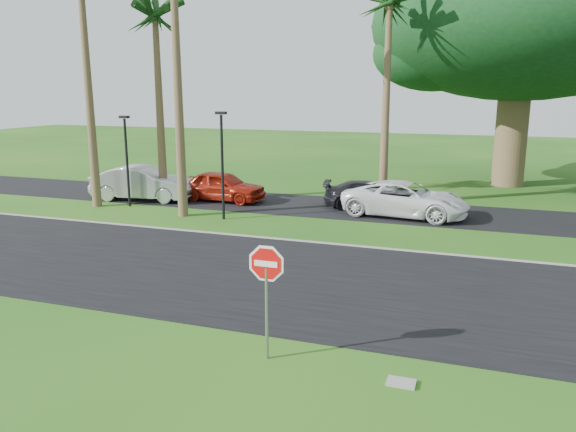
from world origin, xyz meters
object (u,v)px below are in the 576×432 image
(stop_sign_near, at_px, (266,279))
(car_dark, at_px, (370,195))
(car_silver, at_px, (143,184))
(car_red, at_px, (222,186))
(car_minivan, at_px, (406,199))

(stop_sign_near, distance_m, car_dark, 15.90)
(car_silver, relative_size, car_red, 1.17)
(stop_sign_near, height_order, car_silver, stop_sign_near)
(car_silver, distance_m, car_red, 4.05)
(car_silver, height_order, car_dark, car_silver)
(car_dark, bearing_deg, stop_sign_near, 173.18)
(car_minivan, bearing_deg, car_dark, 63.32)
(car_silver, relative_size, car_dark, 1.19)
(stop_sign_near, distance_m, car_minivan, 14.70)
(car_silver, distance_m, car_minivan, 13.15)
(car_silver, bearing_deg, stop_sign_near, -146.00)
(car_red, bearing_deg, car_silver, 109.25)
(car_silver, height_order, car_red, car_silver)
(stop_sign_near, bearing_deg, car_silver, 130.97)
(car_dark, xyz_separation_m, car_minivan, (1.84, -1.19, 0.14))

